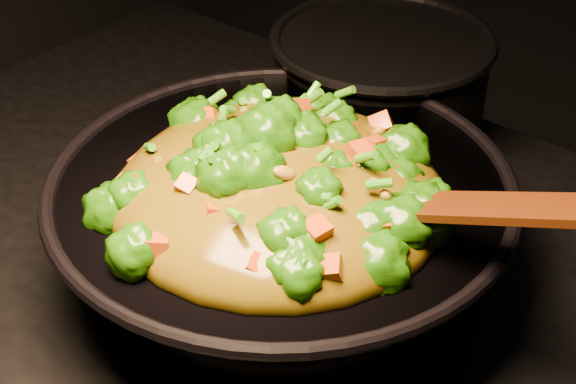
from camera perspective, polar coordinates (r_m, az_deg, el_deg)
The scene contains 4 objects.
wok at distance 0.85m, azimuth -0.43°, elevation -2.75°, with size 0.43×0.43×0.12m, color black, non-canonical shape.
stir_fry at distance 0.77m, azimuth -0.64°, elevation 2.53°, with size 0.30×0.30×0.10m, color #1F5B06, non-canonical shape.
spatula at distance 0.72m, azimuth 9.65°, elevation -0.93°, with size 0.27×0.04×0.01m, color #3E1105.
back_pot at distance 1.07m, azimuth 5.92°, elevation 6.64°, with size 0.25×0.25×0.14m, color black.
Camera 1 is at (0.42, -0.47, 1.49)m, focal length 55.00 mm.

